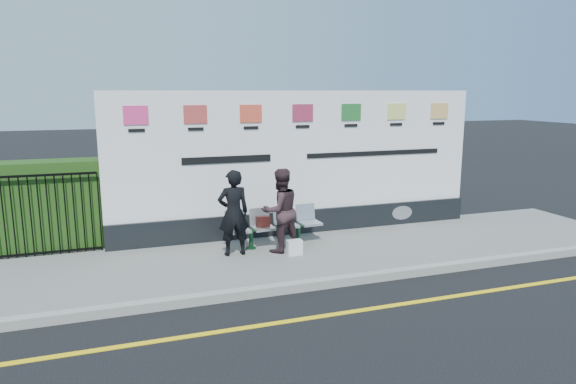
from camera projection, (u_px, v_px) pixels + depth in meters
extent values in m
plane|color=black|center=(361.00, 311.00, 7.38)|extent=(80.00, 80.00, 0.00)
cube|color=slate|center=(301.00, 255.00, 9.69)|extent=(14.00, 3.00, 0.12)
cube|color=gray|center=(333.00, 282.00, 8.30)|extent=(14.00, 0.18, 0.14)
cube|color=yellow|center=(361.00, 310.00, 7.38)|extent=(14.00, 0.10, 0.01)
cube|color=black|center=(301.00, 220.00, 11.04)|extent=(8.00, 0.30, 0.50)
cube|color=white|center=(301.00, 151.00, 10.76)|extent=(8.00, 0.14, 2.50)
cube|color=#224514|center=(42.00, 206.00, 9.73)|extent=(2.35, 0.70, 1.70)
imported|color=black|center=(233.00, 213.00, 9.38)|extent=(0.59, 0.40, 1.60)
imported|color=#342226|center=(280.00, 210.00, 9.60)|extent=(0.89, 0.77, 1.58)
cube|color=black|center=(263.00, 221.00, 9.91)|extent=(0.27, 0.12, 0.21)
cube|color=silver|center=(294.00, 247.00, 9.50)|extent=(0.28, 0.17, 0.28)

